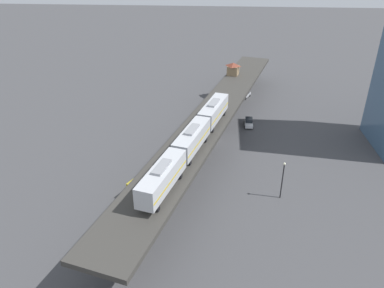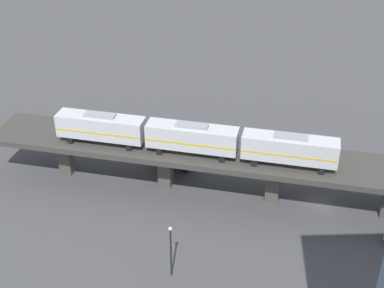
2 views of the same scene
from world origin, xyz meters
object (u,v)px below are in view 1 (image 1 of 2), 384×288
(delivery_truck, at_px, (145,183))
(subway_train, at_px, (192,139))
(street_car_silver, at_px, (245,94))
(street_car_white, at_px, (249,122))
(street_lamp, at_px, (283,177))
(signal_hut, at_px, (233,68))

(delivery_truck, bearing_deg, subway_train, -159.48)
(subway_train, relative_size, street_car_silver, 7.73)
(street_car_white, bearing_deg, street_lamp, 97.77)
(signal_hut, height_order, street_lamp, signal_hut)
(subway_train, distance_m, street_car_white, 29.05)
(street_car_silver, bearing_deg, signal_hut, 9.17)
(street_car_white, distance_m, delivery_truck, 34.36)
(street_car_silver, xyz_separation_m, delivery_truck, (19.33, 46.87, 0.82))
(signal_hut, height_order, delivery_truck, signal_hut)
(street_car_silver, relative_size, delivery_truck, 0.64)
(subway_train, bearing_deg, street_car_silver, -104.55)
(subway_train, bearing_deg, street_lamp, 169.37)
(signal_hut, bearing_deg, street_lamp, 99.39)
(street_car_white, xyz_separation_m, delivery_truck, (19.39, 28.35, 0.82))
(subway_train, bearing_deg, signal_hut, -100.06)
(street_car_white, distance_m, street_lamp, 28.69)
(street_car_white, height_order, street_lamp, street_lamp)
(street_lamp, bearing_deg, signal_hut, -80.61)
(signal_hut, distance_m, street_car_silver, 8.43)
(street_lamp, bearing_deg, subway_train, -10.63)
(signal_hut, height_order, street_car_silver, signal_hut)
(subway_train, xyz_separation_m, delivery_truck, (7.94, 2.97, -7.46))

